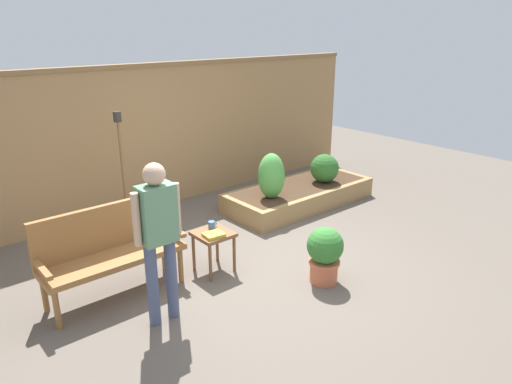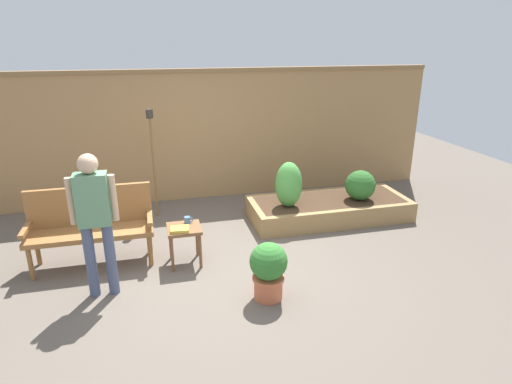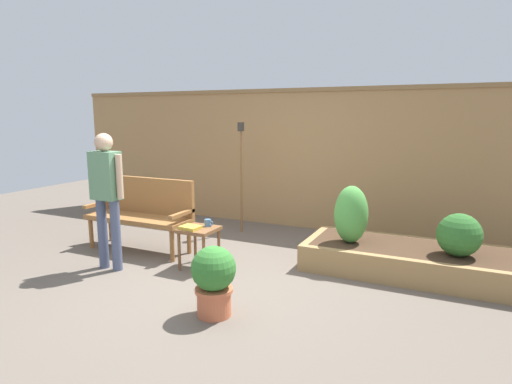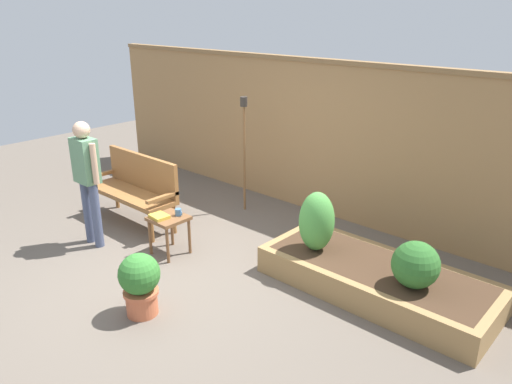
% 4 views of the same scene
% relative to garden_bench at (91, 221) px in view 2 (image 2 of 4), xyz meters
% --- Properties ---
extents(ground_plane, '(14.00, 14.00, 0.00)m').
position_rel_garden_bench_xyz_m(ground_plane, '(1.45, -0.61, -0.54)').
color(ground_plane, '#60564C').
extents(fence_back, '(8.40, 0.14, 2.16)m').
position_rel_garden_bench_xyz_m(fence_back, '(1.45, 1.99, 0.55)').
color(fence_back, '#A37A4C').
rests_on(fence_back, ground_plane).
extents(garden_bench, '(1.44, 0.48, 0.94)m').
position_rel_garden_bench_xyz_m(garden_bench, '(0.00, 0.00, 0.00)').
color(garden_bench, '#936033').
rests_on(garden_bench, ground_plane).
extents(side_table, '(0.40, 0.40, 0.48)m').
position_rel_garden_bench_xyz_m(side_table, '(1.08, -0.32, -0.15)').
color(side_table, brown).
rests_on(side_table, ground_plane).
extents(cup_on_table, '(0.11, 0.08, 0.08)m').
position_rel_garden_bench_xyz_m(cup_on_table, '(1.13, -0.21, -0.02)').
color(cup_on_table, teal).
rests_on(cup_on_table, side_table).
extents(book_on_table, '(0.23, 0.20, 0.04)m').
position_rel_garden_bench_xyz_m(book_on_table, '(1.02, -0.41, -0.05)').
color(book_on_table, gold).
rests_on(book_on_table, side_table).
extents(potted_boxwood, '(0.40, 0.40, 0.63)m').
position_rel_garden_bench_xyz_m(potted_boxwood, '(1.85, -1.29, -0.19)').
color(potted_boxwood, '#C66642').
rests_on(potted_boxwood, ground_plane).
extents(raised_planter_bed, '(2.40, 1.00, 0.30)m').
position_rel_garden_bench_xyz_m(raised_planter_bed, '(3.34, 0.56, -0.39)').
color(raised_planter_bed, '#997547').
rests_on(raised_planter_bed, ground_plane).
extents(shrub_near_bench, '(0.38, 0.38, 0.66)m').
position_rel_garden_bench_xyz_m(shrub_near_bench, '(2.65, 0.45, 0.09)').
color(shrub_near_bench, brown).
rests_on(shrub_near_bench, raised_planter_bed).
extents(shrub_far_corner, '(0.45, 0.45, 0.45)m').
position_rel_garden_bench_xyz_m(shrub_far_corner, '(3.78, 0.45, -0.02)').
color(shrub_far_corner, brown).
rests_on(shrub_far_corner, raised_planter_bed).
extents(tiki_torch, '(0.10, 0.10, 1.65)m').
position_rel_garden_bench_xyz_m(tiki_torch, '(0.79, 1.29, 0.59)').
color(tiki_torch, brown).
rests_on(tiki_torch, ground_plane).
extents(person_by_bench, '(0.47, 0.20, 1.56)m').
position_rel_garden_bench_xyz_m(person_by_bench, '(0.16, -0.78, 0.39)').
color(person_by_bench, '#475170').
rests_on(person_by_bench, ground_plane).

